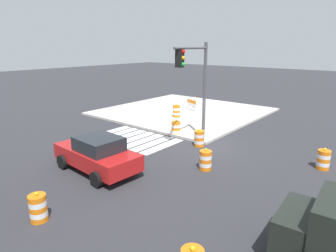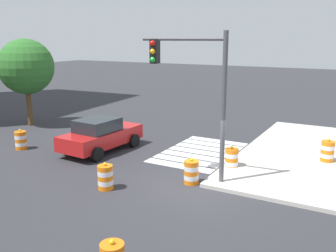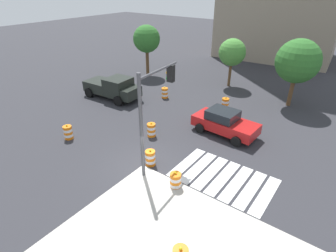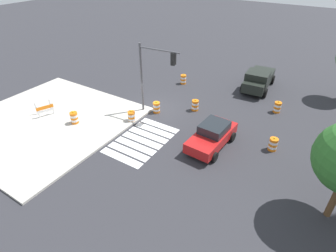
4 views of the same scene
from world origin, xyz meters
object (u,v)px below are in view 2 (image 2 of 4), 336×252
Objects in this scene: traffic_barrel_on_sidewalk at (327,151)px; sports_car at (100,135)px; traffic_barrel_median_near at (105,177)px; street_tree_streetside_near at (26,67)px; traffic_light_pole at (194,80)px; traffic_barrel_near_corner at (21,140)px; traffic_barrel_lane_center at (232,159)px; traffic_barrel_crosswalk_end at (191,172)px.

sports_car is at bearing 107.82° from traffic_barrel_on_sidewalk.
street_tree_streetside_near is at bearing 60.96° from traffic_barrel_median_near.
street_tree_streetside_near is at bearing 74.55° from traffic_light_pole.
street_tree_streetside_near reaches higher than traffic_barrel_median_near.
traffic_barrel_near_corner is 1.00× the size of traffic_barrel_lane_center.
traffic_barrel_on_sidewalk reaches higher than traffic_barrel_crosswalk_end.
traffic_barrel_on_sidewalk is at bearing -70.23° from traffic_barrel_near_corner.
traffic_barrel_crosswalk_end is at bearing -106.55° from street_tree_streetside_near.
sports_car reaches higher than traffic_barrel_lane_center.
traffic_light_pole is (0.30, 0.09, 3.46)m from traffic_barrel_crosswalk_end.
traffic_light_pole is at bearing 136.79° from traffic_barrel_on_sidewalk.
traffic_barrel_lane_center is (2.26, -10.14, 0.00)m from traffic_barrel_near_corner.
sports_car is 0.80× the size of traffic_light_pole.
traffic_barrel_median_near is at bearing -139.08° from sports_car.
sports_car is at bearing 73.52° from traffic_barrel_crosswalk_end.
sports_car is 4.31× the size of traffic_barrel_lane_center.
sports_car is 6.55m from traffic_light_pole.
traffic_barrel_lane_center is (0.57, -6.48, -0.36)m from sports_car.
traffic_barrel_median_near is 1.00× the size of traffic_barrel_on_sidewalk.
traffic_barrel_crosswalk_end is at bearing 139.19° from traffic_barrel_on_sidewalk.
street_tree_streetside_near is (3.60, 13.04, -0.25)m from traffic_light_pole.
sports_car reaches higher than traffic_barrel_near_corner.
sports_car is at bearing 76.10° from traffic_light_pole.
traffic_barrel_crosswalk_end is 6.44m from traffic_barrel_on_sidewalk.
traffic_barrel_on_sidewalk is at bearing -72.18° from sports_car.
traffic_light_pole is (-4.57, 4.29, 3.31)m from traffic_barrel_on_sidewalk.
traffic_barrel_crosswalk_end and traffic_barrel_lane_center have the same top height.
traffic_barrel_on_sidewalk is at bearing -43.21° from traffic_light_pole.
traffic_barrel_on_sidewalk is at bearing -40.81° from traffic_barrel_crosswalk_end.
traffic_light_pole reaches higher than traffic_barrel_median_near.
street_tree_streetside_near is (3.90, 13.13, 3.21)m from traffic_barrel_crosswalk_end.
street_tree_streetside_near is at bearing 73.39° from sports_car.
traffic_barrel_near_corner is at bearing 114.81° from sports_car.
street_tree_streetside_near is at bearing 73.45° from traffic_barrel_crosswalk_end.
sports_car is at bearing 40.92° from traffic_barrel_median_near.
traffic_barrel_lane_center is 0.19× the size of traffic_light_pole.
traffic_barrel_near_corner is 1.00× the size of traffic_barrel_on_sidewalk.
traffic_barrel_median_near is at bearing 142.29° from traffic_barrel_lane_center.
sports_car reaches higher than traffic_barrel_on_sidewalk.
traffic_barrel_lane_center is 4.31m from traffic_barrel_on_sidewalk.
traffic_barrel_near_corner is 14.41m from traffic_barrel_on_sidewalk.
traffic_barrel_median_near is 12.57m from street_tree_streetside_near.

